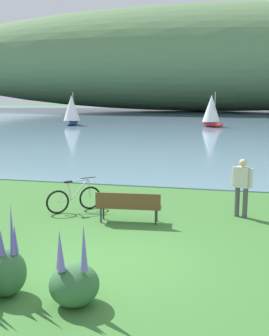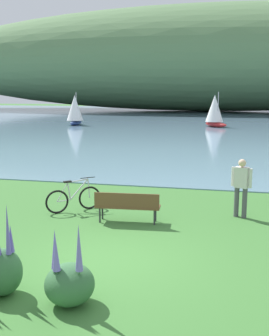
{
  "view_description": "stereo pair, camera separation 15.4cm",
  "coord_description": "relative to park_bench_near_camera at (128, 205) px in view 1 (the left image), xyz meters",
  "views": [
    {
      "loc": [
        2.4,
        -8.5,
        3.64
      ],
      "look_at": [
        -0.78,
        5.7,
        1.0
      ],
      "focal_mm": 45.9,
      "sensor_mm": 36.0,
      "label": 1
    },
    {
      "loc": [
        2.55,
        -8.47,
        3.64
      ],
      "look_at": [
        -0.78,
        5.7,
        1.0
      ],
      "focal_mm": 45.9,
      "sensor_mm": 36.0,
      "label": 2
    }
  ],
  "objects": [
    {
      "name": "ground_plane",
      "position": [
        0.27,
        -2.68,
        -0.52
      ],
      "size": [
        200.0,
        200.0,
        0.0
      ],
      "primitive_type": "plane",
      "color": "#3D7533"
    },
    {
      "name": "bay_water",
      "position": [
        0.27,
        44.52,
        -0.5
      ],
      "size": [
        180.0,
        80.0,
        0.04
      ],
      "primitive_type": "cube",
      "color": "#6B8EA8",
      "rests_on": "ground"
    },
    {
      "name": "distant_hillside",
      "position": [
        -2.81,
        66.37,
        8.52
      ],
      "size": [
        110.46,
        28.0,
        18.01
      ],
      "primitive_type": "ellipsoid",
      "color": "#567A4C",
      "rests_on": "bay_water"
    },
    {
      "name": "park_bench_near_camera",
      "position": [
        0.0,
        0.0,
        0.0
      ],
      "size": [
        1.83,
        0.63,
        0.88
      ],
      "color": "brown",
      "rests_on": "ground"
    },
    {
      "name": "bicycle_leaning_near_bench",
      "position": [
        -1.87,
        0.75,
        -0.12
      ],
      "size": [
        1.36,
        1.22,
        1.01
      ],
      "color": "black",
      "rests_on": "ground"
    },
    {
      "name": "person_on_the_grass",
      "position": [
        3.06,
        1.28,
        0.46
      ],
      "size": [
        0.58,
        0.34,
        1.71
      ],
      "color": "#4C4C51",
      "rests_on": "ground"
    },
    {
      "name": "echium_bush_closest_to_camera",
      "position": [
        0.17,
        -4.73,
        -0.11
      ],
      "size": [
        0.86,
        0.86,
        1.51
      ],
      "color": "#386B3D",
      "rests_on": "ground"
    },
    {
      "name": "echium_bush_mid_cluster",
      "position": [
        -1.13,
        -4.66,
        -0.06
      ],
      "size": [
        0.72,
        0.72,
        1.72
      ],
      "color": "#386B3D",
      "rests_on": "ground"
    },
    {
      "name": "sailboat_nearest_to_shore",
      "position": [
        0.76,
        32.46,
        1.15
      ],
      "size": [
        2.76,
        2.79,
        3.47
      ],
      "color": "#B22323",
      "rests_on": "bay_water"
    },
    {
      "name": "sailboat_mid_bay",
      "position": [
        -13.51,
        31.22,
        1.12
      ],
      "size": [
        1.78,
        2.92,
        3.4
      ],
      "color": "navy",
      "rests_on": "bay_water"
    }
  ]
}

